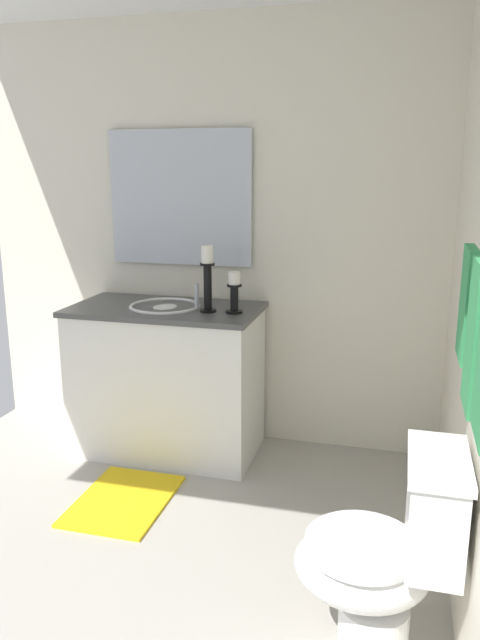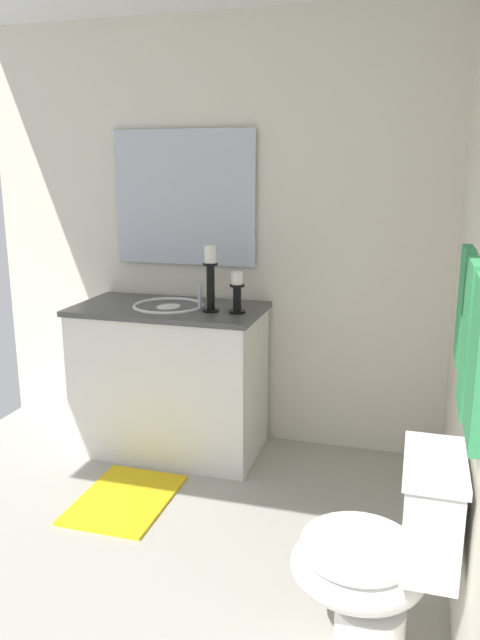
% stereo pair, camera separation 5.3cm
% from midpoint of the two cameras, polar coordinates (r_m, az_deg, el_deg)
% --- Properties ---
extents(floor, '(2.43, 2.81, 0.02)m').
position_cam_midpoint_polar(floor, '(3.02, -10.78, -19.14)').
color(floor, '#B2ADA3').
rests_on(floor, ground).
extents(wall_left, '(0.04, 2.81, 2.45)m').
position_cam_midpoint_polar(wall_left, '(3.68, -3.45, 7.65)').
color(wall_left, silver).
rests_on(wall_left, ground).
extents(vanity_cabinet, '(0.58, 1.07, 0.86)m').
position_cam_midpoint_polar(vanity_cabinet, '(3.61, -7.16, -5.46)').
color(vanity_cabinet, white).
rests_on(vanity_cabinet, ground).
extents(sink_basin, '(0.40, 0.40, 0.24)m').
position_cam_midpoint_polar(sink_basin, '(3.50, -7.34, 0.61)').
color(sink_basin, white).
rests_on(sink_basin, vanity_cabinet).
extents(mirror, '(0.02, 0.86, 0.77)m').
position_cam_midpoint_polar(mirror, '(3.67, -5.99, 11.13)').
color(mirror, silver).
extents(candle_holder_tall, '(0.09, 0.09, 0.22)m').
position_cam_midpoint_polar(candle_holder_tall, '(3.30, -0.99, 2.62)').
color(candle_holder_tall, black).
rests_on(candle_holder_tall, vanity_cabinet).
extents(candle_holder_short, '(0.09, 0.09, 0.36)m').
position_cam_midpoint_polar(candle_holder_short, '(3.31, -3.47, 4.02)').
color(candle_holder_short, black).
rests_on(candle_holder_short, vanity_cabinet).
extents(toilet, '(0.39, 0.54, 0.75)m').
position_cam_midpoint_polar(toilet, '(2.24, 12.33, -20.61)').
color(toilet, white).
rests_on(toilet, ground).
extents(towel_near_vanity, '(0.21, 0.03, 0.35)m').
position_cam_midpoint_polar(towel_near_vanity, '(2.02, 19.54, 1.41)').
color(towel_near_vanity, '#389E59').
rests_on(towel_near_vanity, towel_bar).
extents(towel_center, '(0.20, 0.03, 0.41)m').
position_cam_midpoint_polar(towel_center, '(1.76, 20.10, -1.40)').
color(towel_center, '#389E59').
rests_on(towel_center, towel_bar).
extents(bath_mat, '(0.60, 0.44, 0.02)m').
position_cam_midpoint_polar(bath_mat, '(3.27, -11.19, -16.01)').
color(bath_mat, yellow).
rests_on(bath_mat, ground).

